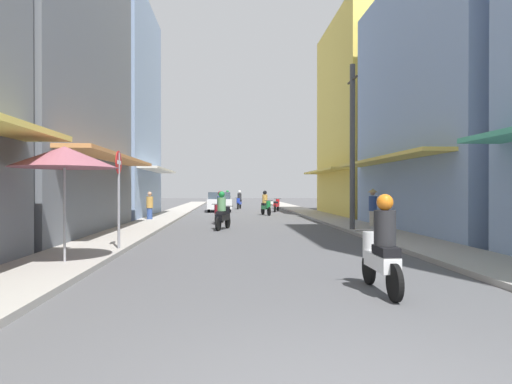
{
  "coord_description": "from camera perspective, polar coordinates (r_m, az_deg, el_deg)",
  "views": [
    {
      "loc": [
        -0.93,
        -3.06,
        1.65
      ],
      "look_at": [
        0.46,
        19.51,
        1.52
      ],
      "focal_mm": 31.7,
      "sensor_mm": 36.0,
      "label": 1
    }
  ],
  "objects": [
    {
      "name": "motorbike_red",
      "position": [
        33.5,
        2.62,
        -1.64
      ],
      "size": [
        0.69,
        1.76,
        0.96
      ],
      "color": "black",
      "rests_on": "ground"
    },
    {
      "name": "vendor_umbrella",
      "position": [
        10.33,
        -23.02,
        4.07
      ],
      "size": [
        2.2,
        2.2,
        2.56
      ],
      "color": "#99999E",
      "rests_on": "ground"
    },
    {
      "name": "motorbike_silver",
      "position": [
        43.41,
        -3.6,
        -0.93
      ],
      "size": [
        0.55,
        1.81,
        1.58
      ],
      "color": "black",
      "rests_on": "ground"
    },
    {
      "name": "motorbike_blue",
      "position": [
        38.13,
        -2.14,
        -1.1
      ],
      "size": [
        0.6,
        1.8,
        1.58
      ],
      "color": "black",
      "rests_on": "ground"
    },
    {
      "name": "sidewalk_left",
      "position": [
        26.42,
        -11.48,
        -3.13
      ],
      "size": [
        1.94,
        62.11,
        0.12
      ],
      "primitive_type": "cube",
      "color": "#9E9991",
      "rests_on": "ground"
    },
    {
      "name": "building_left_mid",
      "position": [
        19.51,
        -28.1,
        20.07
      ],
      "size": [
        7.05,
        10.35,
        16.52
      ],
      "color": "slate",
      "rests_on": "ground"
    },
    {
      "name": "sidewalk_right",
      "position": [
        26.74,
        8.4,
        -3.09
      ],
      "size": [
        1.94,
        62.11,
        0.12
      ],
      "primitive_type": "cube",
      "color": "#9E9991",
      "rests_on": "ground"
    },
    {
      "name": "building_right_far",
      "position": [
        29.84,
        15.24,
        8.93
      ],
      "size": [
        7.05,
        9.51,
        12.25
      ],
      "color": "#EFD159",
      "rests_on": "ground"
    },
    {
      "name": "motorbike_black",
      "position": [
        18.58,
        -4.2,
        -2.6
      ],
      "size": [
        0.73,
        1.75,
        1.58
      ],
      "color": "black",
      "rests_on": "ground"
    },
    {
      "name": "pedestrian_midway",
      "position": [
        19.74,
        14.52,
        -1.72
      ],
      "size": [
        0.44,
        0.44,
        1.69
      ],
      "color": "beige",
      "rests_on": "ground"
    },
    {
      "name": "pedestrian_far",
      "position": [
        23.87,
        -13.27,
        -1.81
      ],
      "size": [
        0.34,
        0.34,
        1.54
      ],
      "color": "#334C8C",
      "rests_on": "ground"
    },
    {
      "name": "motorbike_green",
      "position": [
        28.98,
        1.23,
        -1.55
      ],
      "size": [
        0.66,
        1.78,
        1.58
      ],
      "color": "black",
      "rests_on": "ground"
    },
    {
      "name": "building_right_mid",
      "position": [
        19.81,
        25.55,
        10.09
      ],
      "size": [
        7.05,
        10.47,
        10.05
      ],
      "color": "#8CA5CC",
      "rests_on": "ground"
    },
    {
      "name": "motorbike_maroon",
      "position": [
        22.02,
        -4.6,
        -2.14
      ],
      "size": [
        0.62,
        1.79,
        1.58
      ],
      "color": "black",
      "rests_on": "ground"
    },
    {
      "name": "building_left_far",
      "position": [
        28.52,
        -19.25,
        9.72
      ],
      "size": [
        7.05,
        8.81,
        12.64
      ],
      "color": "#8CA5CC",
      "rests_on": "ground"
    },
    {
      "name": "ground_plane",
      "position": [
        26.19,
        -1.48,
        -3.29
      ],
      "size": [
        119.05,
        119.05,
        0.0
      ],
      "primitive_type": "plane",
      "color": "#4C4C4F"
    },
    {
      "name": "motorbike_white",
      "position": [
        7.53,
        15.52,
        -6.9
      ],
      "size": [
        0.55,
        1.81,
        1.58
      ],
      "color": "black",
      "rests_on": "ground"
    },
    {
      "name": "street_sign_no_entry",
      "position": [
        12.2,
        -16.93,
        0.62
      ],
      "size": [
        0.07,
        0.6,
        2.65
      ],
      "color": "gray",
      "rests_on": "ground"
    },
    {
      "name": "utility_pole",
      "position": [
        17.92,
        12.07,
        5.65
      ],
      "size": [
        0.2,
        1.2,
        6.48
      ],
      "color": "#4C4C4F",
      "rests_on": "ground"
    },
    {
      "name": "parked_car",
      "position": [
        33.84,
        -4.7,
        -1.22
      ],
      "size": [
        1.92,
        4.17,
        1.45
      ],
      "color": "silver",
      "rests_on": "ground"
    }
  ]
}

